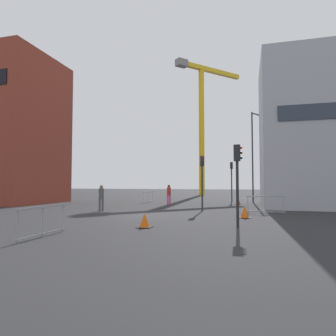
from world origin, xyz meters
TOP-DOWN VIEW (x-y plane):
  - ground at (0.00, 0.00)m, footprint 160.00×160.00m
  - brick_building at (-15.68, 6.71)m, footprint 7.15×8.16m
  - construction_crane at (-1.31, 31.72)m, footprint 9.77×10.23m
  - streetlamp_tall at (6.44, 13.68)m, footprint 1.06×1.34m
  - traffic_light_crosswalk at (5.47, -4.01)m, footprint 0.37×0.24m
  - traffic_light_verge at (2.87, 3.31)m, footprint 0.32×0.39m
  - traffic_light_near at (4.26, 14.38)m, footprint 0.27×0.38m
  - pedestrian_walking at (-3.75, 1.43)m, footprint 0.34×0.34m
  - pedestrian_waiting at (-0.83, 8.36)m, footprint 0.34×0.34m
  - safety_barrier_mid_span at (-3.70, 11.09)m, footprint 0.28×2.45m
  - safety_barrier_front at (6.94, 2.88)m, footprint 2.38×0.13m
  - safety_barrier_left_run at (-1.10, -7.99)m, footprint 0.07×2.59m
  - traffic_cone_orange at (1.62, -4.93)m, footprint 0.61×0.61m
  - traffic_cone_by_barrier at (5.02, 10.40)m, footprint 0.61×0.61m
  - traffic_cone_striped at (5.71, -0.17)m, footprint 0.64×0.64m

SIDE VIEW (x-z plane):
  - ground at x=0.00m, z-range 0.00..0.00m
  - traffic_cone_orange at x=1.62m, z-range -0.02..0.59m
  - traffic_cone_by_barrier at x=5.02m, z-range -0.02..0.60m
  - traffic_cone_striped at x=5.71m, z-range -0.02..0.63m
  - safety_barrier_front at x=6.94m, z-range 0.02..1.10m
  - safety_barrier_mid_span at x=-3.70m, z-range 0.02..1.10m
  - safety_barrier_left_run at x=-1.10m, z-range 0.02..1.10m
  - pedestrian_waiting at x=-0.83m, z-range 0.15..1.91m
  - pedestrian_walking at x=-3.75m, z-range 0.15..1.92m
  - traffic_light_crosswalk at x=5.47m, z-range 0.63..4.17m
  - traffic_light_verge at x=2.87m, z-range 0.66..4.43m
  - traffic_light_near at x=4.26m, z-range 0.69..4.77m
  - streetlamp_tall at x=6.44m, z-range 0.65..9.63m
  - brick_building at x=-15.68m, z-range 0.00..13.97m
  - construction_crane at x=-1.31m, z-range 3.12..24.78m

